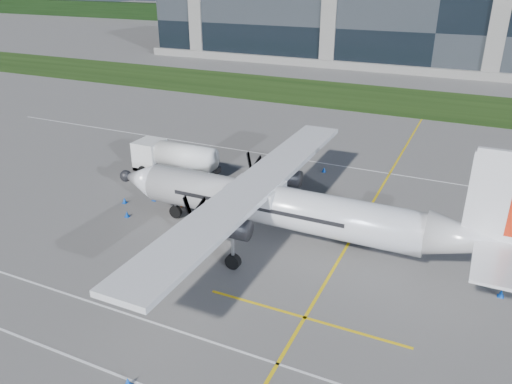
% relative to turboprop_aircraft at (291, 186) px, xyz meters
% --- Properties ---
extents(ground, '(400.00, 400.00, 0.00)m').
position_rel_turboprop_aircraft_xyz_m(ground, '(0.90, 38.56, -4.50)').
color(ground, '#585653').
rests_on(ground, ground).
extents(grass_strip, '(400.00, 18.00, 0.04)m').
position_rel_turboprop_aircraft_xyz_m(grass_strip, '(0.90, 46.56, -4.48)').
color(grass_strip, black).
rests_on(grass_strip, ground).
extents(terminal_building, '(120.00, 20.00, 15.00)m').
position_rel_turboprop_aircraft_xyz_m(terminal_building, '(0.90, 78.56, 3.00)').
color(terminal_building, black).
rests_on(terminal_building, ground).
extents(tree_line, '(400.00, 6.00, 6.00)m').
position_rel_turboprop_aircraft_xyz_m(tree_line, '(0.90, 138.56, -1.50)').
color(tree_line, black).
rests_on(tree_line, ground).
extents(yellow_taxiway_centerline, '(0.20, 70.00, 0.01)m').
position_rel_turboprop_aircraft_xyz_m(yellow_taxiway_centerline, '(3.90, 8.56, -4.49)').
color(yellow_taxiway_centerline, yellow).
rests_on(yellow_taxiway_centerline, ground).
extents(turboprop_aircraft, '(28.91, 29.98, 8.99)m').
position_rel_turboprop_aircraft_xyz_m(turboprop_aircraft, '(0.00, 0.00, 0.00)').
color(turboprop_aircraft, white).
rests_on(turboprop_aircraft, ground).
extents(fuel_tanker_truck, '(8.78, 2.85, 3.29)m').
position_rel_turboprop_aircraft_xyz_m(fuel_tanker_truck, '(-15.07, 7.43, -2.85)').
color(fuel_tanker_truck, silver).
rests_on(fuel_tanker_truck, ground).
extents(baggage_tug, '(2.85, 1.71, 1.71)m').
position_rel_turboprop_aircraft_xyz_m(baggage_tug, '(-10.75, 4.58, -3.64)').
color(baggage_tug, white).
rests_on(baggage_tug, ground).
extents(ground_crew_person, '(0.73, 0.94, 2.10)m').
position_rel_turboprop_aircraft_xyz_m(ground_crew_person, '(-10.26, 1.97, -3.44)').
color(ground_crew_person, '#F25907').
rests_on(ground_crew_person, ground).
extents(safety_cone_portwing, '(0.36, 0.36, 0.50)m').
position_rel_turboprop_aircraft_xyz_m(safety_cone_portwing, '(-1.96, -15.77, -4.25)').
color(safety_cone_portwing, '#0B46BB').
rests_on(safety_cone_portwing, ground).
extents(safety_cone_tail, '(0.36, 0.36, 0.50)m').
position_rel_turboprop_aircraft_xyz_m(safety_cone_tail, '(13.92, -0.57, -4.25)').
color(safety_cone_tail, '#0B46BB').
rests_on(safety_cone_tail, ground).
extents(safety_cone_stbdwing, '(0.36, 0.36, 0.50)m').
position_rel_turboprop_aircraft_xyz_m(safety_cone_stbdwing, '(-2.00, 14.31, -4.25)').
color(safety_cone_stbdwing, '#0B46BB').
rests_on(safety_cone_stbdwing, ground).
extents(safety_cone_fwd, '(0.36, 0.36, 0.50)m').
position_rel_turboprop_aircraft_xyz_m(safety_cone_fwd, '(-15.06, 0.44, -4.25)').
color(safety_cone_fwd, '#0B46BB').
rests_on(safety_cone_fwd, ground).
extents(safety_cone_nose_stbd, '(0.36, 0.36, 0.50)m').
position_rel_turboprop_aircraft_xyz_m(safety_cone_nose_stbd, '(-13.08, 1.89, -4.25)').
color(safety_cone_nose_stbd, '#0B46BB').
rests_on(safety_cone_nose_stbd, ground).
extents(safety_cone_nose_port, '(0.36, 0.36, 0.50)m').
position_rel_turboprop_aircraft_xyz_m(safety_cone_nose_port, '(-13.24, -1.54, -4.25)').
color(safety_cone_nose_port, '#0B46BB').
rests_on(safety_cone_nose_port, ground).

